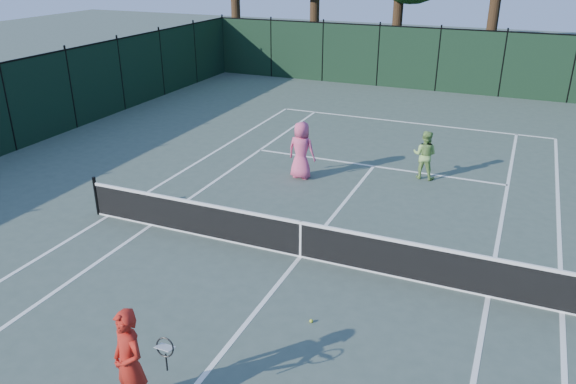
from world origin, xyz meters
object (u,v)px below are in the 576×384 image
at_px(player_pink, 301,150).
at_px(loose_ball_midcourt, 311,321).
at_px(coach, 129,363).
at_px(player_green, 425,155).

height_order(player_pink, loose_ball_midcourt, player_pink).
bearing_deg(coach, loose_ball_midcourt, 81.73).
bearing_deg(loose_ball_midcourt, player_pink, 113.38).
distance_m(player_pink, player_green, 3.76).
height_order(coach, player_green, coach).
bearing_deg(loose_ball_midcourt, player_green, 86.28).
bearing_deg(loose_ball_midcourt, coach, -118.67).
xyz_separation_m(coach, player_green, (2.23, 11.32, -0.13)).
height_order(player_pink, player_green, player_pink).
relative_size(coach, player_green, 1.18).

